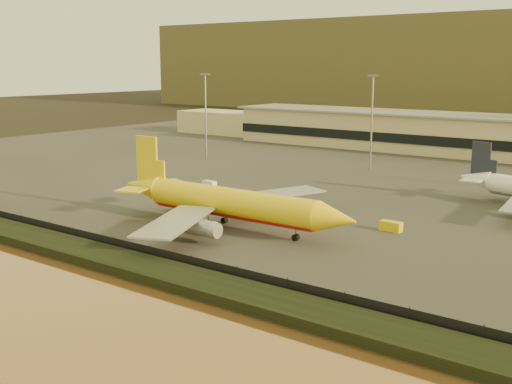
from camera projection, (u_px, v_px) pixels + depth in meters
ground at (200, 241)px, 104.89m from camera, size 900.00×900.00×0.00m
embankment at (121, 262)px, 91.42m from camera, size 320.00×7.00×1.40m
tarmac at (427, 167)px, 179.40m from camera, size 320.00×220.00×0.20m
perimeter_fence at (141, 252)px, 94.44m from camera, size 300.00×0.05×2.20m
terminal_building at (422, 133)px, 210.69m from camera, size 202.00×25.00×12.60m
apron_light_masts at (458, 119)px, 151.82m from camera, size 152.20×12.20×25.40m
dhl_cargo_jet at (228, 203)px, 111.54m from camera, size 49.67×48.82×14.88m
gse_vehicle_yellow at (391, 226)px, 110.22m from camera, size 3.79×1.76×1.69m
gse_vehicle_white at (209, 184)px, 149.14m from camera, size 3.58×1.92×1.54m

